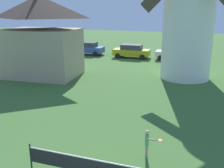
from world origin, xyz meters
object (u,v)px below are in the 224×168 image
Objects in this scene: chapel at (41,38)px; parked_car_silver at (174,53)px; player_far at (147,142)px; parked_car_blue at (87,48)px; tennis_net at (92,167)px; windmill at (190,3)px; parked_car_mustard at (131,51)px.

parked_car_silver is at bearing 47.56° from chapel.
player_far is 0.15× the size of chapel.
player_far is at bearing -86.32° from parked_car_silver.
parked_car_blue is at bearing 93.92° from chapel.
windmill is at bearing 83.43° from tennis_net.
parked_car_mustard is at bearing 131.40° from windmill.
parked_car_mustard is (-4.84, 23.08, 0.13)m from tennis_net.
parked_car_blue is 5.81m from parked_car_mustard.
player_far is at bearing -91.86° from windmill.
chapel is at bearing -164.55° from windmill.
parked_car_silver is at bearing 93.68° from player_far.
tennis_net is at bearing -51.30° from chapel.
chapel is at bearing -86.08° from parked_car_blue.
parked_car_mustard is 0.57× the size of chapel.
player_far is 0.28× the size of parked_car_blue.
parked_car_mustard is 4.87m from parked_car_silver.
windmill is 14.28m from player_far.
parked_car_mustard is 1.09× the size of parked_car_silver.
parked_car_blue is at bearing 147.65° from windmill.
chapel is (-9.88, 12.33, 2.60)m from tennis_net.
chapel reaches higher than parked_car_blue.
parked_car_blue reaches higher than tennis_net.
parked_car_blue is (-10.64, 23.43, 0.13)m from tennis_net.
parked_car_blue is at bearing 176.53° from parked_car_mustard.
parked_car_mustard is 12.13m from chapel.
windmill reaches higher than parked_car_blue.
windmill reaches higher than parked_car_mustard.
windmill is at bearing 88.14° from player_far.
parked_car_silver is (0.03, 23.17, 0.12)m from tennis_net.
windmill is 2.86× the size of parked_car_mustard.
windmill reaches higher than player_far.
player_far is at bearing -73.34° from parked_car_mustard.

